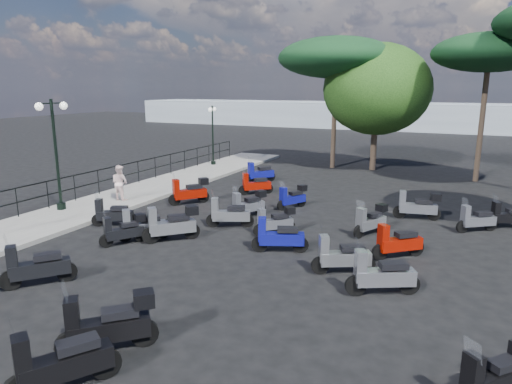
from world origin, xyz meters
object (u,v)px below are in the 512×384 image
at_px(scooter_13, 108,325).
at_px(scooter_16, 248,205).
at_px(scooter_19, 371,221).
at_px(broadleaf_tree, 377,89).
at_px(scooter_12, 60,364).
at_px(scooter_25, 509,216).
at_px(scooter_2, 113,214).
at_px(lamp_post_1, 56,148).
at_px(scooter_3, 124,230).
at_px(pine_0, 489,53).
at_px(scooter_18, 381,275).
at_px(scooter_24, 397,243).
at_px(scooter_15, 229,214).
at_px(scooter_8, 142,226).
at_px(scooter_14, 279,237).
at_px(scooter_7, 36,267).
at_px(scooter_9, 172,225).
at_px(scooter_11, 255,185).
at_px(lamp_post_2, 213,131).
at_px(pedestrian_far, 120,183).
at_px(scooter_5, 260,173).
at_px(scooter_22, 495,376).
at_px(scooter_26, 476,220).
at_px(pine_2, 336,58).
at_px(scooter_23, 342,257).
at_px(scooter_17, 292,198).
at_px(scooter_10, 275,222).
at_px(scooter_20, 418,206).

bearing_deg(scooter_13, scooter_16, -33.51).
bearing_deg(scooter_19, broadleaf_tree, -53.41).
height_order(scooter_12, scooter_19, scooter_12).
height_order(scooter_19, scooter_25, scooter_19).
bearing_deg(scooter_2, lamp_post_1, 54.37).
relative_size(scooter_3, pine_0, 0.18).
bearing_deg(lamp_post_1, scooter_18, 3.33).
bearing_deg(scooter_24, scooter_15, 42.84).
xyz_separation_m(scooter_8, scooter_14, (4.40, 0.83, 0.01)).
bearing_deg(scooter_7, scooter_9, -63.61).
height_order(scooter_13, scooter_15, scooter_13).
xyz_separation_m(scooter_11, broadleaf_tree, (3.61, 8.81, 4.25)).
height_order(lamp_post_2, pedestrian_far, lamp_post_2).
bearing_deg(scooter_2, scooter_15, -92.30).
height_order(scooter_3, scooter_19, scooter_19).
xyz_separation_m(scooter_2, scooter_15, (3.78, 1.66, 0.03)).
height_order(scooter_11, scooter_24, scooter_24).
relative_size(lamp_post_2, scooter_5, 2.49).
height_order(lamp_post_2, scooter_8, lamp_post_2).
xyz_separation_m(pedestrian_far, scooter_22, (13.93, -7.37, -0.44)).
distance_m(scooter_14, scooter_26, 7.10).
relative_size(scooter_3, pine_2, 0.17).
distance_m(scooter_23, scooter_26, 6.34).
relative_size(scooter_9, scooter_17, 1.08).
bearing_deg(scooter_11, scooter_8, 134.95).
relative_size(broadleaf_tree, pine_0, 0.98).
relative_size(scooter_10, scooter_19, 0.81).
distance_m(pedestrian_far, scooter_7, 8.30).
distance_m(scooter_14, scooter_20, 6.38).
height_order(scooter_15, scooter_25, scooter_15).
height_order(scooter_9, scooter_13, scooter_13).
height_order(scooter_15, scooter_19, scooter_15).
bearing_deg(scooter_8, scooter_10, -100.93).
xyz_separation_m(scooter_10, scooter_14, (0.75, -1.50, 0.02)).
relative_size(scooter_9, pine_2, 0.19).
relative_size(lamp_post_1, pedestrian_far, 2.83).
relative_size(lamp_post_2, pedestrian_far, 2.39).
bearing_deg(scooter_18, lamp_post_1, 52.60).
xyz_separation_m(scooter_3, scooter_19, (6.80, 4.27, 0.03)).
distance_m(scooter_9, scooter_18, 6.86).
bearing_deg(scooter_20, scooter_10, 122.95).
height_order(scooter_16, scooter_19, scooter_16).
distance_m(scooter_17, broadleaf_tree, 11.31).
bearing_deg(scooter_3, scooter_5, -56.53).
relative_size(lamp_post_1, scooter_17, 3.12).
relative_size(scooter_11, scooter_12, 0.80).
xyz_separation_m(scooter_12, scooter_23, (2.84, 6.66, -0.03)).
bearing_deg(scooter_15, scooter_18, -142.78).
bearing_deg(scooter_23, scooter_9, 59.39).
bearing_deg(scooter_17, scooter_22, 154.36).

